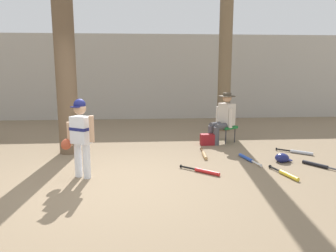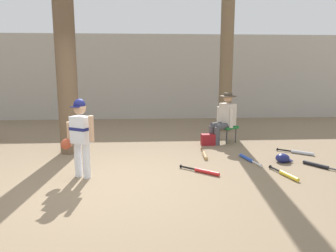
# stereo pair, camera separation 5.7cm
# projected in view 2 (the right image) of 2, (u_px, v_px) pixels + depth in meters

# --- Properties ---
(ground_plane) EXTENTS (60.00, 60.00, 0.00)m
(ground_plane) POSITION_uv_depth(u_px,v_px,m) (108.00, 185.00, 4.95)
(ground_plane) COLOR #7F6B51
(concrete_back_wall) EXTENTS (18.00, 0.36, 2.92)m
(concrete_back_wall) POSITION_uv_depth(u_px,v_px,m) (130.00, 77.00, 11.18)
(concrete_back_wall) COLOR #ADA89E
(concrete_back_wall) RESTS_ON ground
(tree_near_player) EXTENTS (0.59, 0.59, 6.48)m
(tree_near_player) POSITION_uv_depth(u_px,v_px,m) (63.00, 9.00, 6.31)
(tree_near_player) COLOR brown
(tree_near_player) RESTS_ON ground
(tree_behind_spectator) EXTENTS (0.54, 0.54, 5.47)m
(tree_behind_spectator) POSITION_uv_depth(u_px,v_px,m) (227.00, 43.00, 8.82)
(tree_behind_spectator) COLOR brown
(tree_behind_spectator) RESTS_ON ground
(young_ballplayer) EXTENTS (0.61, 0.36, 1.31)m
(young_ballplayer) POSITION_uv_depth(u_px,v_px,m) (80.00, 133.00, 5.16)
(young_ballplayer) COLOR white
(young_ballplayer) RESTS_ON ground
(folding_stool) EXTENTS (0.55, 0.55, 0.41)m
(folding_stool) POSITION_uv_depth(u_px,v_px,m) (227.00, 128.00, 7.70)
(folding_stool) COLOR #196B2D
(folding_stool) RESTS_ON ground
(seated_spectator) EXTENTS (0.66, 0.57, 1.20)m
(seated_spectator) POSITION_uv_depth(u_px,v_px,m) (224.00, 117.00, 7.59)
(seated_spectator) COLOR #47474C
(seated_spectator) RESTS_ON ground
(handbag_beside_stool) EXTENTS (0.35, 0.19, 0.26)m
(handbag_beside_stool) POSITION_uv_depth(u_px,v_px,m) (208.00, 140.00, 7.46)
(handbag_beside_stool) COLOR maroon
(handbag_beside_stool) RESTS_ON ground
(bat_aluminum_silver) EXTENTS (0.63, 0.52, 0.07)m
(bat_aluminum_silver) POSITION_uv_depth(u_px,v_px,m) (299.00, 152.00, 6.70)
(bat_aluminum_silver) COLOR #B7BCC6
(bat_aluminum_silver) RESTS_ON ground
(bat_red_barrel) EXTENTS (0.64, 0.56, 0.07)m
(bat_red_barrel) POSITION_uv_depth(u_px,v_px,m) (204.00, 171.00, 5.48)
(bat_red_barrel) COLOR red
(bat_red_barrel) RESTS_ON ground
(bat_yellow_trainer) EXTENTS (0.24, 0.73, 0.07)m
(bat_yellow_trainer) POSITION_uv_depth(u_px,v_px,m) (287.00, 175.00, 5.30)
(bat_yellow_trainer) COLOR yellow
(bat_yellow_trainer) RESTS_ON ground
(bat_wood_tan) EXTENTS (0.10, 0.77, 0.07)m
(bat_wood_tan) POSITION_uv_depth(u_px,v_px,m) (205.00, 155.00, 6.52)
(bat_wood_tan) COLOR tan
(bat_wood_tan) RESTS_ON ground
(bat_black_composite) EXTENTS (0.49, 0.69, 0.07)m
(bat_black_composite) POSITION_uv_depth(u_px,v_px,m) (319.00, 166.00, 5.80)
(bat_black_composite) COLOR black
(bat_black_composite) RESTS_ON ground
(bat_blue_youth) EXTENTS (0.23, 0.76, 0.07)m
(bat_blue_youth) POSITION_uv_depth(u_px,v_px,m) (248.00, 159.00, 6.23)
(bat_blue_youth) COLOR #2347AD
(bat_blue_youth) RESTS_ON ground
(batting_helmet_navy) EXTENTS (0.31, 0.24, 0.18)m
(batting_helmet_navy) POSITION_uv_depth(u_px,v_px,m) (283.00, 158.00, 6.11)
(batting_helmet_navy) COLOR navy
(batting_helmet_navy) RESTS_ON ground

